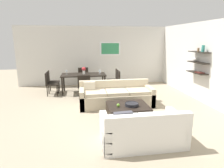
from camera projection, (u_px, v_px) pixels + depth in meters
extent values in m
plane|color=tan|center=(117.00, 109.00, 6.02)|extent=(18.00, 18.00, 0.00)
cube|color=silver|center=(110.00, 56.00, 9.15)|extent=(8.40, 0.06, 2.70)
cube|color=white|center=(110.00, 49.00, 9.04)|extent=(0.98, 0.02, 0.63)
cube|color=#338C59|center=(110.00, 49.00, 9.02)|extent=(0.83, 0.01, 0.50)
cube|color=silver|center=(199.00, 62.00, 6.76)|extent=(0.06, 8.20, 2.70)
cube|color=black|center=(199.00, 52.00, 6.44)|extent=(0.28, 0.90, 0.02)
cube|color=black|center=(198.00, 62.00, 6.52)|extent=(0.28, 0.90, 0.02)
cube|color=black|center=(197.00, 73.00, 6.60)|extent=(0.28, 0.90, 0.02)
cylinder|color=teal|center=(203.00, 49.00, 6.22)|extent=(0.10, 0.10, 0.22)
sphere|color=silver|center=(195.00, 59.00, 6.67)|extent=(0.14, 0.14, 0.14)
cylinder|color=olive|center=(198.00, 50.00, 6.47)|extent=(0.07, 0.07, 0.12)
cube|color=#4C1E19|center=(200.00, 73.00, 6.45)|extent=(0.20, 0.28, 0.03)
cube|color=beige|center=(116.00, 99.00, 6.27)|extent=(2.35, 0.90, 0.42)
cube|color=beige|center=(114.00, 85.00, 6.53)|extent=(2.35, 0.16, 0.36)
cube|color=beige|center=(82.00, 98.00, 6.08)|extent=(0.14, 0.90, 0.60)
cube|color=beige|center=(149.00, 95.00, 6.42)|extent=(0.14, 0.90, 0.60)
cube|color=beige|center=(95.00, 93.00, 6.06)|extent=(0.67, 0.70, 0.10)
cube|color=beige|center=(117.00, 92.00, 6.17)|extent=(0.67, 0.70, 0.10)
cube|color=beige|center=(137.00, 91.00, 6.28)|extent=(0.67, 0.70, 0.10)
cube|color=beige|center=(89.00, 87.00, 6.23)|extent=(0.36, 0.12, 0.36)
cube|color=white|center=(142.00, 133.00, 4.00)|extent=(1.67, 0.90, 0.42)
cube|color=white|center=(149.00, 124.00, 3.55)|extent=(1.67, 0.16, 0.36)
cube|color=white|center=(177.00, 127.00, 4.10)|extent=(0.14, 0.90, 0.60)
cube|color=white|center=(105.00, 132.00, 3.86)|extent=(0.14, 0.90, 0.60)
cube|color=white|center=(158.00, 120.00, 4.03)|extent=(0.68, 0.70, 0.10)
cube|color=white|center=(125.00, 122.00, 3.92)|extent=(0.68, 0.70, 0.10)
cube|color=#4C4C56|center=(123.00, 121.00, 3.66)|extent=(0.37, 0.15, 0.36)
cube|color=black|center=(128.00, 112.00, 5.25)|extent=(1.08, 0.92, 0.38)
cylinder|color=black|center=(132.00, 105.00, 5.14)|extent=(0.37, 0.37, 0.07)
torus|color=black|center=(132.00, 103.00, 5.13)|extent=(0.37, 0.37, 0.02)
sphere|color=#669E2D|center=(118.00, 105.00, 5.06)|extent=(0.09, 0.09, 0.09)
cube|color=black|center=(83.00, 75.00, 7.71)|extent=(1.75, 0.86, 0.04)
cylinder|color=black|center=(62.00, 87.00, 7.31)|extent=(0.06, 0.06, 0.71)
cylinder|color=black|center=(105.00, 85.00, 7.56)|extent=(0.06, 0.06, 0.71)
cylinder|color=black|center=(64.00, 83.00, 8.02)|extent=(0.06, 0.06, 0.71)
cylinder|color=black|center=(103.00, 81.00, 8.27)|extent=(0.06, 0.06, 0.71)
cube|color=black|center=(112.00, 80.00, 8.15)|extent=(0.44, 0.44, 0.04)
cube|color=black|center=(117.00, 74.00, 8.12)|extent=(0.04, 0.44, 0.43)
cylinder|color=black|center=(107.00, 84.00, 8.34)|extent=(0.04, 0.04, 0.41)
cylinder|color=black|center=(109.00, 86.00, 8.00)|extent=(0.04, 0.04, 0.41)
cylinder|color=black|center=(116.00, 84.00, 8.40)|extent=(0.04, 0.04, 0.41)
cylinder|color=black|center=(117.00, 86.00, 8.05)|extent=(0.04, 0.04, 0.41)
cube|color=black|center=(83.00, 78.00, 8.49)|extent=(0.44, 0.44, 0.04)
cube|color=black|center=(83.00, 72.00, 8.63)|extent=(0.44, 0.04, 0.43)
cylinder|color=black|center=(79.00, 84.00, 8.34)|extent=(0.04, 0.04, 0.41)
cylinder|color=black|center=(88.00, 84.00, 8.40)|extent=(0.04, 0.04, 0.41)
cylinder|color=black|center=(80.00, 83.00, 8.69)|extent=(0.04, 0.04, 0.41)
cylinder|color=black|center=(88.00, 82.00, 8.75)|extent=(0.04, 0.04, 0.41)
cube|color=black|center=(114.00, 82.00, 7.77)|extent=(0.44, 0.44, 0.04)
cube|color=black|center=(119.00, 76.00, 7.75)|extent=(0.04, 0.44, 0.43)
cylinder|color=black|center=(109.00, 87.00, 7.97)|extent=(0.04, 0.04, 0.41)
cylinder|color=black|center=(110.00, 89.00, 7.62)|extent=(0.04, 0.04, 0.41)
cylinder|color=black|center=(117.00, 86.00, 8.03)|extent=(0.04, 0.04, 0.41)
cylinder|color=black|center=(119.00, 88.00, 7.68)|extent=(0.04, 0.04, 0.41)
cube|color=black|center=(84.00, 86.00, 7.05)|extent=(0.44, 0.44, 0.04)
cube|color=black|center=(84.00, 81.00, 6.81)|extent=(0.44, 0.04, 0.43)
cylinder|color=black|center=(89.00, 91.00, 7.31)|extent=(0.04, 0.04, 0.41)
cylinder|color=black|center=(79.00, 91.00, 7.25)|extent=(0.04, 0.04, 0.41)
cylinder|color=black|center=(89.00, 93.00, 6.96)|extent=(0.04, 0.04, 0.41)
cylinder|color=black|center=(79.00, 94.00, 6.90)|extent=(0.04, 0.04, 0.41)
cube|color=black|center=(52.00, 84.00, 7.40)|extent=(0.44, 0.44, 0.04)
cube|color=black|center=(47.00, 78.00, 7.32)|extent=(0.04, 0.44, 0.43)
cylinder|color=black|center=(57.00, 91.00, 7.31)|extent=(0.04, 0.04, 0.41)
cylinder|color=black|center=(58.00, 88.00, 7.66)|extent=(0.04, 0.04, 0.41)
cylinder|color=black|center=(47.00, 91.00, 7.25)|extent=(0.04, 0.04, 0.41)
cylinder|color=black|center=(49.00, 89.00, 7.60)|extent=(0.04, 0.04, 0.41)
cube|color=black|center=(54.00, 82.00, 7.78)|extent=(0.44, 0.44, 0.04)
cube|color=black|center=(48.00, 76.00, 7.69)|extent=(0.04, 0.44, 0.43)
cylinder|color=black|center=(58.00, 88.00, 7.68)|extent=(0.04, 0.04, 0.41)
cylinder|color=black|center=(59.00, 86.00, 8.03)|extent=(0.04, 0.04, 0.41)
cylinder|color=black|center=(49.00, 89.00, 7.63)|extent=(0.04, 0.04, 0.41)
cylinder|color=black|center=(50.00, 87.00, 7.97)|extent=(0.04, 0.04, 0.41)
cylinder|color=silver|center=(100.00, 73.00, 7.90)|extent=(0.06, 0.06, 0.01)
cylinder|color=silver|center=(100.00, 72.00, 7.90)|extent=(0.01, 0.01, 0.07)
cylinder|color=silver|center=(100.00, 71.00, 7.88)|extent=(0.07, 0.07, 0.07)
cylinder|color=silver|center=(100.00, 74.00, 7.70)|extent=(0.06, 0.06, 0.01)
cylinder|color=silver|center=(100.00, 73.00, 7.69)|extent=(0.01, 0.01, 0.06)
cylinder|color=silver|center=(100.00, 72.00, 7.68)|extent=(0.07, 0.07, 0.08)
cylinder|color=silver|center=(83.00, 73.00, 8.06)|extent=(0.06, 0.06, 0.01)
cylinder|color=silver|center=(83.00, 72.00, 8.05)|extent=(0.01, 0.01, 0.07)
cylinder|color=silver|center=(83.00, 70.00, 8.03)|extent=(0.07, 0.07, 0.08)
cylinder|color=silver|center=(67.00, 74.00, 7.70)|extent=(0.06, 0.06, 0.01)
cylinder|color=silver|center=(67.00, 73.00, 7.69)|extent=(0.01, 0.01, 0.08)
cylinder|color=silver|center=(67.00, 71.00, 7.67)|extent=(0.08, 0.08, 0.07)
cylinder|color=silver|center=(84.00, 72.00, 7.72)|extent=(0.10, 0.10, 0.15)
sphere|color=red|center=(84.00, 69.00, 7.69)|extent=(0.16, 0.16, 0.16)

